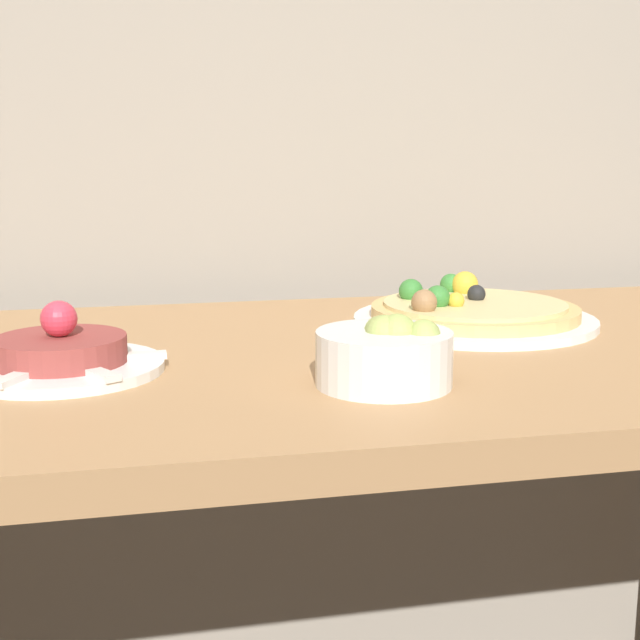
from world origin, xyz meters
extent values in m
cube|color=#AD7F51|center=(0.00, 0.33, 0.71)|extent=(1.48, 0.65, 0.03)
cylinder|color=white|center=(0.19, 0.42, 0.73)|extent=(0.30, 0.30, 0.01)
cylinder|color=#DBB26B|center=(0.19, 0.42, 0.74)|extent=(0.26, 0.26, 0.01)
cylinder|color=#E0C684|center=(0.19, 0.42, 0.75)|extent=(0.23, 0.23, 0.00)
sphere|color=#997047|center=(0.11, 0.38, 0.76)|extent=(0.03, 0.03, 0.03)
sphere|color=#387F33|center=(0.14, 0.41, 0.76)|extent=(0.03, 0.03, 0.03)
sphere|color=gold|center=(0.21, 0.49, 0.76)|extent=(0.04, 0.04, 0.04)
sphere|color=#387F33|center=(0.19, 0.51, 0.76)|extent=(0.03, 0.03, 0.03)
sphere|color=#387F33|center=(0.12, 0.46, 0.76)|extent=(0.03, 0.03, 0.03)
sphere|color=gold|center=(0.16, 0.40, 0.76)|extent=(0.02, 0.02, 0.02)
sphere|color=black|center=(0.20, 0.44, 0.76)|extent=(0.02, 0.02, 0.02)
cylinder|color=white|center=(-0.30, 0.28, 0.73)|extent=(0.20, 0.20, 0.01)
cylinder|color=#933D38|center=(-0.30, 0.28, 0.75)|extent=(0.13, 0.13, 0.03)
sphere|color=#E0384C|center=(-0.30, 0.28, 0.78)|extent=(0.04, 0.04, 0.04)
cube|color=white|center=(-0.21, 0.28, 0.74)|extent=(0.04, 0.02, 0.01)
cube|color=white|center=(-0.25, 0.35, 0.74)|extent=(0.03, 0.04, 0.01)
cube|color=white|center=(-0.34, 0.35, 0.74)|extent=(0.03, 0.04, 0.01)
cube|color=white|center=(-0.34, 0.21, 0.74)|extent=(0.03, 0.04, 0.01)
cube|color=white|center=(-0.25, 0.21, 0.74)|extent=(0.03, 0.04, 0.01)
cylinder|color=white|center=(0.00, 0.17, 0.75)|extent=(0.13, 0.13, 0.05)
sphere|color=#A3B25B|center=(0.01, 0.17, 0.77)|extent=(0.04, 0.04, 0.04)
sphere|color=#A3B25B|center=(0.00, 0.18, 0.77)|extent=(0.03, 0.03, 0.03)
sphere|color=#A3B25B|center=(0.00, 0.17, 0.77)|extent=(0.04, 0.04, 0.04)
sphere|color=#A3B25B|center=(0.03, 0.16, 0.77)|extent=(0.03, 0.03, 0.03)
camera|label=1|loc=(-0.23, -0.60, 0.94)|focal=50.00mm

